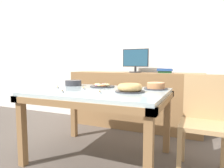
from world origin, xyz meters
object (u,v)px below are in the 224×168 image
Objects in this scene: cake_chocolate_round at (156,86)px; tealight_centre at (58,88)px; plate_stack at (73,83)px; tealight_left_edge at (62,91)px; pastry_platter at (102,86)px; tealight_right_edge at (83,89)px; chair at (204,118)px; book_stack at (165,71)px; computer_monitor at (135,61)px; tealight_near_cakes at (100,92)px; cake_golden_bundt at (130,88)px.

cake_chocolate_round is 6.66× the size of tealight_centre.
plate_stack is 0.64m from tealight_left_edge.
plate_stack is at bearing 114.93° from tealight_left_edge.
cake_chocolate_round is 0.88× the size of pastry_platter.
cake_chocolate_round reaches higher than tealight_right_edge.
plate_stack is 5.25× the size of tealight_left_edge.
plate_stack is at bearing 176.55° from chair.
book_stack is 5.96× the size of tealight_right_edge.
plate_stack is at bearing -120.95° from computer_monitor.
tealight_near_cakes is at bearing -12.16° from tealight_centre.
tealight_centre is (-0.85, -0.07, -0.03)m from cake_golden_bundt.
tealight_near_cakes and tealight_centre have the same top height.
pastry_platter is 0.61m from tealight_left_edge.
chair reaches higher than tealight_centre.
tealight_centre is (-0.61, 0.13, 0.00)m from tealight_near_cakes.
plate_stack is (-1.02, -0.93, -0.15)m from book_stack.
tealight_near_cakes is (-0.93, -0.38, 0.25)m from chair.
tealight_centre and tealight_left_edge have the same top height.
book_stack is at bearing 60.97° from tealight_right_edge.
plate_stack is at bearing -178.54° from pastry_platter.
pastry_platter reaches higher than tealight_left_edge.
chair reaches higher than tealight_right_edge.
tealight_centre is at bearing 136.34° from tealight_left_edge.
tealight_left_edge is (-0.36, -0.10, 0.00)m from tealight_near_cakes.
cake_chocolate_round reaches higher than tealight_near_cakes.
book_stack is at bearing 42.23° from plate_stack.
tealight_left_edge is at bearing -103.65° from pastry_platter.
plate_stack is 0.80m from tealight_near_cakes.
pastry_platter reaches higher than tealight_right_edge.
tealight_right_edge is (-0.53, -0.02, -0.03)m from cake_golden_bundt.
tealight_left_edge is at bearing -116.47° from book_stack.
cake_chocolate_round is (-0.50, 0.14, 0.27)m from chair.
chair is 23.50× the size of tealight_near_cakes.
tealight_right_edge is (-1.22, -0.21, 0.25)m from chair.
tealight_left_edge is (-0.14, -0.59, -0.01)m from pastry_platter.
chair reaches higher than plate_stack.
tealight_left_edge is at bearing -153.28° from cake_golden_bundt.
chair is 0.58m from cake_chocolate_round.
book_stack is 1.47m from tealight_near_cakes.
cake_chocolate_round is at bearing 59.46° from cake_golden_bundt.
cake_golden_bundt is 0.67m from tealight_left_edge.
tealight_right_edge is at bearing -154.18° from cake_chocolate_round.
tealight_right_edge is at bearing 76.02° from tealight_left_edge.
book_stack is at bearing 63.53° from tealight_left_edge.
chair is 23.50× the size of tealight_centre.
pastry_platter is 0.54m from tealight_near_cakes.
plate_stack is (-0.87, 0.28, -0.01)m from cake_golden_bundt.
pastry_platter is 0.32m from tealight_right_edge.
computer_monitor is at bearing 120.13° from cake_chocolate_round.
cake_golden_bundt is 0.54m from pastry_platter.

